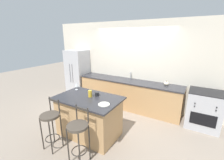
% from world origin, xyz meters
% --- Properties ---
extents(ground_plane, '(18.00, 18.00, 0.00)m').
position_xyz_m(ground_plane, '(0.00, 0.00, 0.00)').
color(ground_plane, gray).
extents(wall_back, '(6.00, 0.07, 2.70)m').
position_xyz_m(wall_back, '(0.00, 0.68, 1.35)').
color(wall_back, beige).
rests_on(wall_back, ground_plane).
extents(back_counter, '(3.29, 0.66, 0.91)m').
position_xyz_m(back_counter, '(0.00, 0.37, 0.46)').
color(back_counter, tan).
rests_on(back_counter, ground_plane).
extents(sink_faucet, '(0.02, 0.13, 0.22)m').
position_xyz_m(sink_faucet, '(0.00, 0.56, 1.05)').
color(sink_faucet, '#ADAFB5').
rests_on(sink_faucet, back_counter).
extents(kitchen_island, '(1.46, 0.93, 0.93)m').
position_xyz_m(kitchen_island, '(-0.18, -1.39, 0.47)').
color(kitchen_island, tan).
rests_on(kitchen_island, ground_plane).
extents(refrigerator, '(0.72, 0.69, 1.76)m').
position_xyz_m(refrigerator, '(-2.05, 0.33, 0.88)').
color(refrigerator, '#BCBCC1').
rests_on(refrigerator, ground_plane).
extents(oven_range, '(0.76, 0.69, 0.95)m').
position_xyz_m(oven_range, '(2.11, 0.32, 0.47)').
color(oven_range, '#B7B7BC').
rests_on(oven_range, ground_plane).
extents(bar_stool_near, '(0.37, 0.37, 1.06)m').
position_xyz_m(bar_stool_near, '(-0.53, -2.13, 0.61)').
color(bar_stool_near, '#332D28').
rests_on(bar_stool_near, ground_plane).
extents(bar_stool_far, '(0.37, 0.37, 1.06)m').
position_xyz_m(bar_stool_far, '(0.18, -2.11, 0.61)').
color(bar_stool_far, '#332D28').
rests_on(bar_stool_far, ground_plane).
extents(dinner_plate, '(0.24, 0.24, 0.02)m').
position_xyz_m(dinner_plate, '(0.33, -1.51, 0.94)').
color(dinner_plate, beige).
rests_on(dinner_plate, kitchen_island).
extents(wine_glass, '(0.08, 0.08, 0.18)m').
position_xyz_m(wine_glass, '(-0.76, -1.13, 1.06)').
color(wine_glass, white).
rests_on(wine_glass, kitchen_island).
extents(coffee_mug, '(0.12, 0.09, 0.09)m').
position_xyz_m(coffee_mug, '(-0.06, -1.21, 0.97)').
color(coffee_mug, '#232326').
rests_on(coffee_mug, kitchen_island).
extents(tumbler_cup, '(0.08, 0.08, 0.15)m').
position_xyz_m(tumbler_cup, '(-0.16, -1.33, 1.00)').
color(tumbler_cup, gold).
rests_on(tumbler_cup, kitchen_island).
extents(pumpkin_decoration, '(0.14, 0.14, 0.13)m').
position_xyz_m(pumpkin_decoration, '(1.14, 0.44, 0.97)').
color(pumpkin_decoration, beige).
rests_on(pumpkin_decoration, back_counter).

